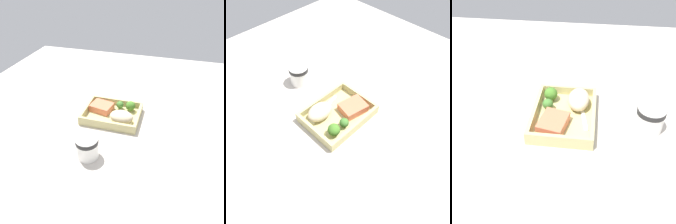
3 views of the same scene
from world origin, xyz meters
TOP-DOWN VIEW (x-y plane):
  - ground_plane at (0.00, 0.00)cm, footprint 160.00×160.00cm
  - takeout_tray at (0.00, 0.00)cm, footprint 25.06×19.29cm
  - tray_rim at (0.00, 0.00)cm, footprint 25.06×19.29cm
  - salmon_fillet at (-5.60, 2.48)cm, footprint 10.83×9.33cm
  - mashed_potatoes at (5.34, -4.10)cm, footprint 10.17×6.84cm
  - broccoli_floret_1 at (7.31, 5.31)cm, footprint 4.42×4.42cm
  - broccoli_floret_2 at (2.37, 5.47)cm, footprint 3.43×3.43cm
  - fork at (3.20, -5.53)cm, footprint 15.81×4.78cm
  - paper_cup at (-2.00, -25.41)cm, footprint 8.21×8.21cm
  - receipt_slip at (-5.82, 21.24)cm, footprint 10.07×12.98cm

SIDE VIEW (x-z plane):
  - ground_plane at x=0.00cm, z-range -2.00..0.00cm
  - receipt_slip at x=-5.82cm, z-range 0.00..0.24cm
  - takeout_tray at x=0.00cm, z-range 0.00..1.20cm
  - fork at x=3.20cm, z-range 1.20..1.64cm
  - tray_rim at x=0.00cm, z-range 1.20..4.10cm
  - salmon_fillet at x=-5.60cm, z-range 1.20..4.40cm
  - broccoli_floret_2 at x=2.37cm, z-range 1.41..5.44cm
  - broccoli_floret_1 at x=7.31cm, z-range 1.36..6.28cm
  - mashed_potatoes at x=5.34cm, z-range 1.20..6.68cm
  - paper_cup at x=-2.00cm, z-range 0.49..8.95cm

